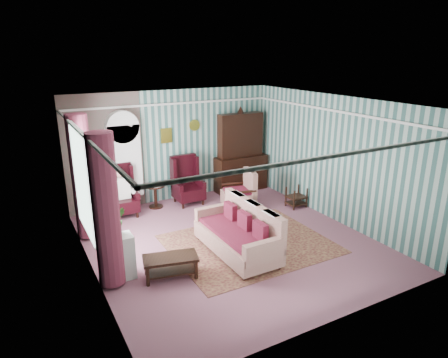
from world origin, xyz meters
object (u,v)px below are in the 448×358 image
round_side_table (156,196)px  wingback_right (188,181)px  dresser_hutch (241,150)px  plant_stand (118,258)px  nest_table (296,197)px  floral_armchair (238,191)px  coffee_table (171,267)px  bookcase (125,166)px  wingback_left (121,191)px  sofa (236,230)px  seated_woman (121,193)px

round_side_table → wingback_right: bearing=-10.0°
dresser_hutch → plant_stand: 5.31m
nest_table → plant_stand: bearing=-166.2°
floral_armchair → coffee_table: bearing=141.3°
dresser_hutch → round_side_table: 2.75m
bookcase → wingback_left: bookcase is taller
wingback_left → sofa: bearing=-63.8°
bookcase → plant_stand: 3.39m
dresser_hutch → floral_armchair: bearing=-123.1°
plant_stand → floral_armchair: floral_armchair is taller
coffee_table → sofa: bearing=7.4°
dresser_hutch → wingback_left: (-3.50, -0.27, -0.55)m
round_side_table → dresser_hutch: bearing=2.6°
nest_table → coffee_table: (-4.06, -1.61, -0.07)m
seated_woman → coffee_table: size_ratio=1.24×
round_side_table → nest_table: bearing=-28.2°
sofa → coffee_table: bearing=96.9°
sofa → nest_table: bearing=-62.0°
wingback_right → sofa: 2.98m
bookcase → dresser_hutch: (3.25, -0.12, 0.06)m
seated_woman → nest_table: bearing=-20.8°
dresser_hutch → sofa: (-2.04, -3.24, -0.67)m
wingback_left → coffee_table: size_ratio=1.32×
dresser_hutch → wingback_right: 1.86m
floral_armchair → seated_woman: bearing=82.6°
wingback_right → round_side_table: bearing=170.0°
round_side_table → floral_armchair: size_ratio=0.64×
seated_woman → plant_stand: seated_woman is taller
nest_table → sofa: 2.98m
coffee_table → wingback_left: bearing=90.2°
nest_table → floral_armchair: floral_armchair is taller
dresser_hutch → plant_stand: (-4.30, -3.02, -0.78)m
floral_armchair → nest_table: bearing=-101.8°
bookcase → seated_woman: 0.70m
dresser_hutch → seated_woman: 3.56m
sofa → seated_woman: bearing=25.7°
wingback_right → sofa: wingback_right is taller
round_side_table → floral_armchair: bearing=-31.4°
floral_armchair → coffee_table: 3.49m
wingback_right → wingback_left: bearing=180.0°
dresser_hutch → nest_table: size_ratio=4.37×
floral_armchair → dresser_hutch: bearing=-21.2°
bookcase → dresser_hutch: 3.25m
round_side_table → plant_stand: plant_stand is taller
wingback_left → coffee_table: bearing=-89.8°
bookcase → wingback_left: bearing=-122.7°
round_side_table → coffee_table: round_side_table is taller
plant_stand → sofa: (2.26, -0.22, 0.11)m
dresser_hutch → wingback_left: 3.55m
plant_stand → coffee_table: (0.81, -0.41, -0.20)m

